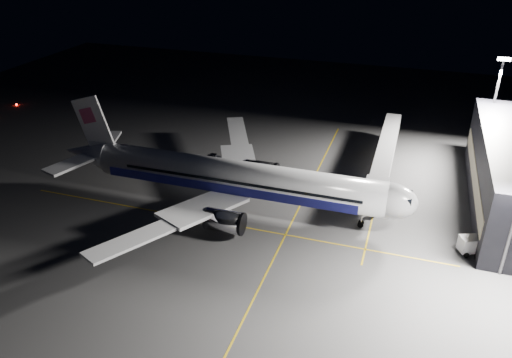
{
  "coord_description": "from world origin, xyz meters",
  "views": [
    {
      "loc": [
        25.66,
        -67.61,
        42.42
      ],
      "look_at": [
        3.56,
        -0.86,
        6.0
      ],
      "focal_mm": 35.0,
      "sensor_mm": 36.0,
      "label": 1
    }
  ],
  "objects_px": {
    "baggage_tug": "(213,159)",
    "safety_cone_b": "(243,168)",
    "safety_cone_a": "(286,186)",
    "floodlight_mast_north": "(494,101)",
    "jet_bridge": "(385,155)",
    "service_truck": "(477,244)",
    "safety_cone_c": "(261,185)",
    "airliner": "(231,177)"
  },
  "relations": [
    {
      "from": "safety_cone_b",
      "to": "jet_bridge",
      "type": "bearing_deg",
      "value": 10.35
    },
    {
      "from": "floodlight_mast_north",
      "to": "safety_cone_a",
      "type": "bearing_deg",
      "value": -145.43
    },
    {
      "from": "baggage_tug",
      "to": "floodlight_mast_north",
      "type": "bearing_deg",
      "value": 23.43
    },
    {
      "from": "airliner",
      "to": "service_truck",
      "type": "xyz_separation_m",
      "value": [
        38.19,
        -1.8,
        -3.74
      ]
    },
    {
      "from": "airliner",
      "to": "floodlight_mast_north",
      "type": "relative_size",
      "value": 2.97
    },
    {
      "from": "service_truck",
      "to": "safety_cone_c",
      "type": "distance_m",
      "value": 36.72
    },
    {
      "from": "airliner",
      "to": "service_truck",
      "type": "bearing_deg",
      "value": -2.69
    },
    {
      "from": "service_truck",
      "to": "baggage_tug",
      "type": "bearing_deg",
      "value": 137.18
    },
    {
      "from": "baggage_tug",
      "to": "safety_cone_b",
      "type": "height_order",
      "value": "baggage_tug"
    },
    {
      "from": "service_truck",
      "to": "safety_cone_b",
      "type": "bearing_deg",
      "value": 135.09
    },
    {
      "from": "airliner",
      "to": "safety_cone_a",
      "type": "height_order",
      "value": "airliner"
    },
    {
      "from": "baggage_tug",
      "to": "safety_cone_a",
      "type": "distance_m",
      "value": 16.98
    },
    {
      "from": "baggage_tug",
      "to": "safety_cone_a",
      "type": "height_order",
      "value": "baggage_tug"
    },
    {
      "from": "floodlight_mast_north",
      "to": "baggage_tug",
      "type": "relative_size",
      "value": 7.24
    },
    {
      "from": "safety_cone_a",
      "to": "service_truck",
      "type": "bearing_deg",
      "value": -18.4
    },
    {
      "from": "safety_cone_c",
      "to": "jet_bridge",
      "type": "bearing_deg",
      "value": 26.99
    },
    {
      "from": "safety_cone_b",
      "to": "safety_cone_c",
      "type": "height_order",
      "value": "safety_cone_c"
    },
    {
      "from": "baggage_tug",
      "to": "jet_bridge",
      "type": "bearing_deg",
      "value": 11.04
    },
    {
      "from": "floodlight_mast_north",
      "to": "safety_cone_a",
      "type": "relative_size",
      "value": 30.53
    },
    {
      "from": "jet_bridge",
      "to": "floodlight_mast_north",
      "type": "xyz_separation_m",
      "value": [
        18.0,
        13.93,
        7.79
      ]
    },
    {
      "from": "safety_cone_a",
      "to": "safety_cone_b",
      "type": "distance_m",
      "value": 10.86
    },
    {
      "from": "baggage_tug",
      "to": "safety_cone_c",
      "type": "relative_size",
      "value": 4.35
    },
    {
      "from": "baggage_tug",
      "to": "safety_cone_c",
      "type": "xyz_separation_m",
      "value": [
        11.79,
        -6.1,
        -0.59
      ]
    },
    {
      "from": "service_truck",
      "to": "baggage_tug",
      "type": "height_order",
      "value": "service_truck"
    },
    {
      "from": "jet_bridge",
      "to": "safety_cone_a",
      "type": "bearing_deg",
      "value": -149.3
    },
    {
      "from": "airliner",
      "to": "safety_cone_a",
      "type": "xyz_separation_m",
      "value": [
        7.08,
        8.56,
        -4.82
      ]
    },
    {
      "from": "safety_cone_a",
      "to": "safety_cone_b",
      "type": "relative_size",
      "value": 1.27
    },
    {
      "from": "safety_cone_a",
      "to": "safety_cone_c",
      "type": "bearing_deg",
      "value": -168.79
    },
    {
      "from": "jet_bridge",
      "to": "service_truck",
      "type": "relative_size",
      "value": 6.19
    },
    {
      "from": "baggage_tug",
      "to": "safety_cone_b",
      "type": "relative_size",
      "value": 5.37
    },
    {
      "from": "safety_cone_a",
      "to": "floodlight_mast_north",
      "type": "bearing_deg",
      "value": 34.57
    },
    {
      "from": "safety_cone_b",
      "to": "safety_cone_c",
      "type": "relative_size",
      "value": 0.81
    },
    {
      "from": "service_truck",
      "to": "airliner",
      "type": "bearing_deg",
      "value": 152.75
    },
    {
      "from": "floodlight_mast_north",
      "to": "safety_cone_c",
      "type": "xyz_separation_m",
      "value": [
        -38.35,
        -24.29,
        -12.04
      ]
    },
    {
      "from": "jet_bridge",
      "to": "safety_cone_b",
      "type": "height_order",
      "value": "jet_bridge"
    },
    {
      "from": "jet_bridge",
      "to": "safety_cone_b",
      "type": "distance_m",
      "value": 26.52
    },
    {
      "from": "floodlight_mast_north",
      "to": "jet_bridge",
      "type": "bearing_deg",
      "value": -142.26
    },
    {
      "from": "floodlight_mast_north",
      "to": "service_truck",
      "type": "xyz_separation_m",
      "value": [
        -2.89,
        -33.78,
        -10.95
      ]
    },
    {
      "from": "jet_bridge",
      "to": "service_truck",
      "type": "bearing_deg",
      "value": -52.72
    },
    {
      "from": "jet_bridge",
      "to": "safety_cone_c",
      "type": "distance_m",
      "value": 23.23
    },
    {
      "from": "baggage_tug",
      "to": "safety_cone_b",
      "type": "bearing_deg",
      "value": -0.46
    },
    {
      "from": "floodlight_mast_north",
      "to": "safety_cone_b",
      "type": "bearing_deg",
      "value": -156.93
    }
  ]
}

